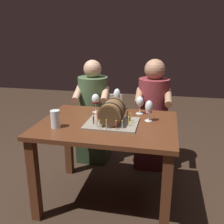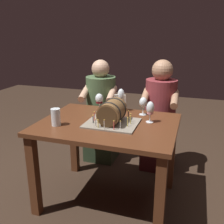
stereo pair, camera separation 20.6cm
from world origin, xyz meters
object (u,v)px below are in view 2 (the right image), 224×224
person_seated_left (101,116)px  wine_glass_empty (143,103)px  barrel_cake (112,114)px  beer_pint (56,118)px  wine_glass_red (99,99)px  person_seated_right (159,121)px  dining_table (108,136)px  wine_glass_rose (150,109)px  wine_glass_white (121,96)px  menu_card (120,103)px

person_seated_left → wine_glass_empty: bearing=-37.5°
barrel_cake → beer_pint: barrel_cake is taller
wine_glass_red → person_seated_right: size_ratio=0.15×
dining_table → beer_pint: (-0.37, -0.19, 0.19)m
wine_glass_empty → barrel_cake: bearing=-121.6°
wine_glass_rose → person_seated_right: size_ratio=0.15×
wine_glass_rose → wine_glass_white: size_ratio=0.84×
wine_glass_rose → menu_card: wine_glass_rose is taller
wine_glass_red → wine_glass_white: 0.20m
wine_glass_empty → person_seated_left: bearing=142.5°
beer_pint → person_seated_left: 0.95m
wine_glass_white → menu_card: bearing=-119.2°
dining_table → wine_glass_rose: 0.42m
dining_table → menu_card: 0.39m
person_seated_left → beer_pint: bearing=-92.5°
wine_glass_white → beer_pint: (-0.38, -0.53, -0.08)m
wine_glass_rose → person_seated_right: person_seated_right is taller
beer_pint → person_seated_right: (0.70, 0.91, -0.26)m
person_seated_left → person_seated_right: size_ratio=0.98×
wine_glass_white → menu_card: 0.06m
barrel_cake → person_seated_left: person_seated_left is taller
dining_table → wine_glass_red: (-0.17, 0.25, 0.24)m
dining_table → wine_glass_rose: wine_glass_rose is taller
wine_glass_white → wine_glass_empty: size_ratio=1.31×
barrel_cake → wine_glass_rose: size_ratio=2.35×
dining_table → barrel_cake: size_ratio=2.70×
barrel_cake → wine_glass_red: (-0.21, 0.26, 0.03)m
barrel_cake → wine_glass_white: wine_glass_white is taller
barrel_cake → wine_glass_white: size_ratio=1.97×
dining_table → wine_glass_rose: size_ratio=6.34×
barrel_cake → wine_glass_rose: 0.31m
wine_glass_red → wine_glass_white: (0.18, 0.09, 0.02)m
barrel_cake → beer_pint: 0.45m
wine_glass_white → wine_glass_empty: bearing=-13.4°
person_seated_right → wine_glass_red: bearing=-136.4°
wine_glass_red → beer_pint: wine_glass_red is taller
wine_glass_red → beer_pint: 0.48m
beer_pint → menu_card: bearing=54.2°
wine_glass_empty → person_seated_left: person_seated_left is taller
wine_glass_rose → wine_glass_white: 0.39m
barrel_cake → person_seated_right: bearing=68.8°
wine_glass_red → person_seated_left: person_seated_left is taller
menu_card → person_seated_left: 0.59m
barrel_cake → wine_glass_red: size_ratio=2.38×
wine_glass_rose → person_seated_left: 0.95m
wine_glass_rose → wine_glass_empty: wine_glass_rose is taller
dining_table → beer_pint: bearing=-152.9°
wine_glass_rose → beer_pint: (-0.69, -0.30, -0.05)m
barrel_cake → person_seated_right: size_ratio=0.35×
wine_glass_red → menu_card: 0.20m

